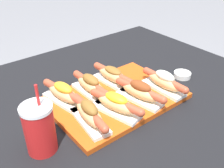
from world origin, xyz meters
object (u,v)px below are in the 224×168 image
sauce_bowl (182,74)px  hot_dog_3 (164,81)px  serving_tray (115,98)px  hot_dog_0 (89,114)px  hot_dog_1 (116,104)px  hot_dog_5 (91,85)px  drink_cup (39,129)px  hot_dog_4 (64,93)px  hot_dog_2 (140,92)px  hot_dog_6 (113,76)px

sauce_bowl → hot_dog_3: bearing=-167.1°
serving_tray → hot_dog_0: size_ratio=2.19×
hot_dog_1 → hot_dog_5: bearing=90.0°
serving_tray → hot_dog_3: hot_dog_3 is taller
serving_tray → hot_dog_3: size_ratio=2.18×
hot_dog_3 → hot_dog_5: (-0.22, 0.14, -0.00)m
hot_dog_1 → drink_cup: 0.25m
drink_cup → hot_dog_3: bearing=-2.2°
serving_tray → hot_dog_1: hot_dog_1 is taller
sauce_bowl → drink_cup: bearing=-178.4°
hot_dog_3 → hot_dog_4: hot_dog_3 is taller
hot_dog_2 → drink_cup: drink_cup is taller
hot_dog_4 → hot_dog_6: size_ratio=0.99×
hot_dog_0 → drink_cup: 0.16m
hot_dog_5 → hot_dog_6: 0.11m
hot_dog_6 → serving_tray: bearing=-122.8°
hot_dog_3 → hot_dog_4: bearing=154.0°
hot_dog_2 → sauce_bowl: hot_dog_2 is taller
hot_dog_5 → hot_dog_2: bearing=-52.3°
hot_dog_4 → drink_cup: size_ratio=1.00×
hot_dog_5 → hot_dog_4: bearing=172.3°
hot_dog_1 → sauce_bowl: (0.38, 0.03, -0.04)m
serving_tray → hot_dog_6: size_ratio=2.19×
hot_dog_1 → hot_dog_6: hot_dog_1 is taller
drink_cup → hot_dog_2: bearing=-2.1°
hot_dog_1 → hot_dog_3: hot_dog_3 is taller
hot_dog_2 → hot_dog_6: size_ratio=0.99×
hot_dog_6 → hot_dog_5: bearing=-175.7°
serving_tray → hot_dog_5: hot_dog_5 is taller
hot_dog_6 → sauce_bowl: size_ratio=3.01×
hot_dog_3 → hot_dog_5: size_ratio=1.00×
hot_dog_2 → hot_dog_3: bearing=-2.7°
drink_cup → hot_dog_5: bearing=26.7°
hot_dog_6 → sauce_bowl: bearing=-23.3°
hot_dog_0 → drink_cup: size_ratio=1.01×
serving_tray → hot_dog_2: size_ratio=2.21×
drink_cup → hot_dog_4: bearing=43.0°
hot_dog_5 → drink_cup: drink_cup is taller
hot_dog_0 → hot_dog_2: same height
hot_dog_3 → drink_cup: bearing=177.8°
hot_dog_6 → hot_dog_1: bearing=-125.5°
hot_dog_3 → drink_cup: (-0.48, 0.02, 0.02)m
hot_dog_0 → sauce_bowl: size_ratio=3.00×
serving_tray → hot_dog_0: (-0.15, -0.06, 0.04)m
serving_tray → hot_dog_6: (0.05, 0.08, 0.04)m
serving_tray → hot_dog_1: (-0.06, -0.08, 0.04)m
hot_dog_5 → drink_cup: (-0.25, -0.13, 0.02)m
hot_dog_2 → hot_dog_6: bearing=90.1°
hot_dog_3 → sauce_bowl: 0.17m
hot_dog_5 → serving_tray: bearing=-49.0°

